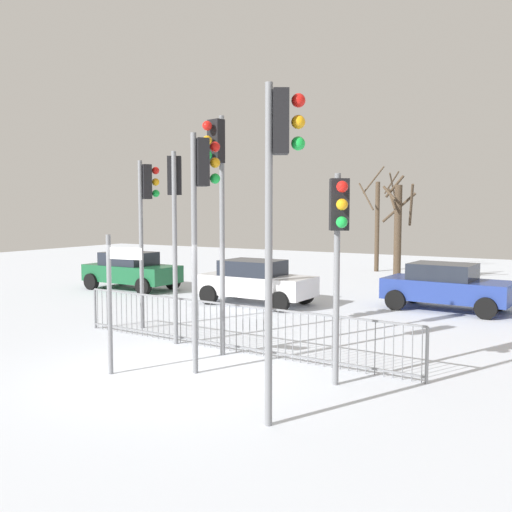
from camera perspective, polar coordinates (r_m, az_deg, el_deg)
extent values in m
plane|color=silver|center=(11.47, -8.30, -11.43)|extent=(60.00, 60.00, 0.00)
cylinder|color=slate|center=(10.36, 8.00, -2.42)|extent=(0.11, 0.11, 3.80)
cube|color=black|center=(10.12, 8.26, 5.08)|extent=(0.39, 0.36, 0.90)
sphere|color=red|center=(9.88, 8.55, 6.82)|extent=(0.20, 0.20, 0.20)
sphere|color=orange|center=(9.87, 8.53, 5.08)|extent=(0.20, 0.20, 0.20)
sphere|color=green|center=(9.87, 8.51, 3.34)|extent=(0.20, 0.20, 0.20)
cylinder|color=slate|center=(8.25, 1.27, -0.19)|extent=(0.11, 0.11, 4.95)
cube|color=black|center=(8.32, 2.46, 13.15)|extent=(0.36, 0.39, 0.90)
sphere|color=red|center=(8.39, 4.23, 15.15)|extent=(0.20, 0.20, 0.20)
sphere|color=orange|center=(8.34, 4.22, 13.12)|extent=(0.20, 0.20, 0.20)
sphere|color=green|center=(8.30, 4.21, 11.07)|extent=(0.20, 0.20, 0.20)
cylinder|color=slate|center=(13.49, -8.06, 0.72)|extent=(0.11, 0.11, 4.50)
cube|color=black|center=(13.64, -8.10, 7.90)|extent=(0.39, 0.36, 0.90)
sphere|color=red|center=(13.91, -8.03, 9.08)|extent=(0.20, 0.20, 0.20)
sphere|color=orange|center=(13.89, -8.02, 7.85)|extent=(0.20, 0.20, 0.20)
sphere|color=green|center=(13.88, -8.01, 6.61)|extent=(0.20, 0.20, 0.20)
cylinder|color=slate|center=(15.43, -11.32, 1.05)|extent=(0.11, 0.11, 4.43)
cube|color=black|center=(15.45, -10.83, 7.24)|extent=(0.39, 0.36, 0.90)
sphere|color=red|center=(15.53, -9.94, 8.35)|extent=(0.20, 0.20, 0.20)
sphere|color=orange|center=(15.52, -9.93, 7.25)|extent=(0.20, 0.20, 0.20)
sphere|color=green|center=(15.51, -9.91, 6.14)|extent=(0.20, 0.20, 0.20)
cylinder|color=slate|center=(12.34, -3.38, 1.87)|extent=(0.11, 0.11, 5.14)
cube|color=black|center=(12.29, -3.99, 11.28)|extent=(0.36, 0.28, 0.90)
sphere|color=red|center=(12.15, -4.87, 12.77)|extent=(0.20, 0.20, 0.20)
sphere|color=orange|center=(12.12, -4.86, 11.37)|extent=(0.20, 0.20, 0.20)
sphere|color=green|center=(12.08, -4.85, 9.95)|extent=(0.20, 0.20, 0.20)
cylinder|color=slate|center=(11.01, -6.13, 0.11)|extent=(0.11, 0.11, 4.60)
cube|color=black|center=(11.04, -5.37, 9.23)|extent=(0.39, 0.38, 0.90)
sphere|color=red|center=(11.13, -4.10, 10.76)|extent=(0.20, 0.20, 0.20)
sphere|color=orange|center=(11.10, -4.09, 9.22)|extent=(0.20, 0.20, 0.20)
sphere|color=green|center=(11.08, -4.08, 7.67)|extent=(0.20, 0.20, 0.20)
cylinder|color=slate|center=(11.36, -14.33, -4.72)|extent=(0.09, 0.09, 2.69)
cube|color=white|center=(11.01, -12.80, 0.24)|extent=(0.70, 0.12, 0.22)
cube|color=slate|center=(12.85, -2.64, -4.82)|extent=(8.85, 0.49, 0.04)
cube|color=slate|center=(13.04, -2.63, -8.86)|extent=(8.85, 0.49, 0.04)
cylinder|color=slate|center=(15.85, -15.46, -5.08)|extent=(0.02, 0.02, 1.05)
cylinder|color=slate|center=(15.72, -15.03, -5.16)|extent=(0.02, 0.02, 1.05)
cylinder|color=slate|center=(15.59, -14.58, -5.23)|extent=(0.02, 0.02, 1.05)
cylinder|color=slate|center=(15.46, -14.13, -5.31)|extent=(0.02, 0.02, 1.05)
cylinder|color=slate|center=(15.32, -13.67, -5.39)|extent=(0.02, 0.02, 1.05)
cylinder|color=slate|center=(15.19, -13.21, -5.46)|extent=(0.02, 0.02, 1.05)
cylinder|color=slate|center=(15.06, -12.73, -5.54)|extent=(0.02, 0.02, 1.05)
cylinder|color=slate|center=(14.94, -12.25, -5.62)|extent=(0.02, 0.02, 1.05)
cylinder|color=slate|center=(14.81, -11.76, -5.70)|extent=(0.02, 0.02, 1.05)
cylinder|color=slate|center=(14.68, -11.26, -5.78)|extent=(0.02, 0.02, 1.05)
cylinder|color=slate|center=(14.56, -10.75, -5.87)|extent=(0.02, 0.02, 1.05)
cylinder|color=slate|center=(14.44, -10.23, -5.95)|extent=(0.02, 0.02, 1.05)
cylinder|color=slate|center=(14.31, -9.71, -6.03)|extent=(0.02, 0.02, 1.05)
cylinder|color=slate|center=(14.19, -9.17, -6.12)|extent=(0.02, 0.02, 1.05)
cylinder|color=slate|center=(14.07, -8.63, -6.21)|extent=(0.02, 0.02, 1.05)
cylinder|color=slate|center=(13.95, -8.07, -6.29)|extent=(0.02, 0.02, 1.05)
cylinder|color=slate|center=(13.84, -7.51, -6.38)|extent=(0.02, 0.02, 1.05)
cylinder|color=slate|center=(13.72, -6.94, -6.47)|extent=(0.02, 0.02, 1.05)
cylinder|color=slate|center=(13.61, -6.35, -6.56)|extent=(0.02, 0.02, 1.05)
cylinder|color=slate|center=(13.49, -5.76, -6.65)|extent=(0.02, 0.02, 1.05)
cylinder|color=slate|center=(13.38, -5.15, -6.74)|extent=(0.02, 0.02, 1.05)
cylinder|color=slate|center=(13.27, -4.54, -6.83)|extent=(0.02, 0.02, 1.05)
cylinder|color=slate|center=(13.16, -3.91, -6.93)|extent=(0.02, 0.02, 1.05)
cylinder|color=slate|center=(13.06, -3.28, -7.02)|extent=(0.02, 0.02, 1.05)
cylinder|color=slate|center=(12.95, -2.63, -7.11)|extent=(0.02, 0.02, 1.05)
cylinder|color=slate|center=(12.85, -1.98, -7.21)|extent=(0.02, 0.02, 1.05)
cylinder|color=slate|center=(12.75, -1.31, -7.30)|extent=(0.02, 0.02, 1.05)
cylinder|color=slate|center=(12.65, -0.63, -7.40)|extent=(0.02, 0.02, 1.05)
cylinder|color=slate|center=(12.55, 0.06, -7.50)|extent=(0.02, 0.02, 1.05)
cylinder|color=slate|center=(12.45, 0.76, -7.59)|extent=(0.02, 0.02, 1.05)
cylinder|color=slate|center=(12.36, 1.47, -7.69)|extent=(0.02, 0.02, 1.05)
cylinder|color=slate|center=(12.27, 2.19, -7.79)|extent=(0.02, 0.02, 1.05)
cylinder|color=slate|center=(12.17, 2.93, -7.89)|extent=(0.02, 0.02, 1.05)
cylinder|color=slate|center=(12.09, 3.67, -7.98)|extent=(0.02, 0.02, 1.05)
cylinder|color=slate|center=(12.00, 4.43, -8.08)|extent=(0.02, 0.02, 1.05)
cylinder|color=slate|center=(11.92, 5.20, -8.18)|extent=(0.02, 0.02, 1.05)
cylinder|color=slate|center=(11.83, 5.98, -8.28)|extent=(0.02, 0.02, 1.05)
cylinder|color=slate|center=(11.75, 6.77, -8.37)|extent=(0.02, 0.02, 1.05)
cylinder|color=slate|center=(11.68, 7.57, -8.47)|extent=(0.02, 0.02, 1.05)
cylinder|color=slate|center=(11.60, 8.38, -8.57)|extent=(0.02, 0.02, 1.05)
cylinder|color=slate|center=(11.53, 9.20, -8.66)|extent=(0.02, 0.02, 1.05)
cylinder|color=slate|center=(11.46, 10.04, -8.76)|extent=(0.02, 0.02, 1.05)
cylinder|color=slate|center=(11.39, 10.88, -8.85)|extent=(0.02, 0.02, 1.05)
cylinder|color=slate|center=(11.32, 11.73, -8.95)|extent=(0.02, 0.02, 1.05)
cylinder|color=slate|center=(11.26, 12.60, -9.04)|extent=(0.02, 0.02, 1.05)
cylinder|color=slate|center=(11.20, 13.47, -9.13)|extent=(0.02, 0.02, 1.05)
cylinder|color=slate|center=(11.14, 14.36, -9.22)|extent=(0.02, 0.02, 1.05)
cylinder|color=slate|center=(11.09, 15.25, -9.31)|extent=(0.02, 0.02, 1.05)
cylinder|color=slate|center=(11.03, 16.16, -9.40)|extent=(0.02, 0.02, 1.05)
cylinder|color=slate|center=(15.92, -15.68, -5.05)|extent=(0.06, 0.06, 1.05)
cylinder|color=slate|center=(11.01, 16.61, -9.45)|extent=(0.06, 0.06, 1.05)
cube|color=silver|center=(19.10, 0.07, -2.89)|extent=(3.83, 1.76, 0.65)
cube|color=#1E232D|center=(19.11, -0.32, -1.23)|extent=(1.92, 1.53, 0.55)
cylinder|color=black|center=(19.24, 4.84, -3.83)|extent=(0.64, 0.23, 0.64)
cylinder|color=black|center=(17.75, 2.37, -4.54)|extent=(0.64, 0.23, 0.64)
cylinder|color=black|center=(20.57, -1.92, -3.26)|extent=(0.64, 0.23, 0.64)
cylinder|color=black|center=(19.19, -4.71, -3.85)|extent=(0.64, 0.23, 0.64)
cube|color=navy|center=(18.93, 18.44, -3.21)|extent=(3.90, 1.93, 0.65)
cube|color=#1E232D|center=(18.90, 18.05, -1.53)|extent=(1.99, 1.61, 0.55)
cylinder|color=black|center=(19.49, 22.93, -4.08)|extent=(0.65, 0.26, 0.64)
cylinder|color=black|center=(17.84, 21.86, -4.84)|extent=(0.65, 0.26, 0.64)
cylinder|color=black|center=(20.17, 15.37, -3.59)|extent=(0.65, 0.26, 0.64)
cylinder|color=black|center=(18.58, 13.68, -4.26)|extent=(0.65, 0.26, 0.64)
cube|color=#195933|center=(23.08, -12.21, -1.67)|extent=(3.81, 1.73, 0.65)
cube|color=#1E232D|center=(23.13, -12.51, -0.30)|extent=(1.91, 1.51, 0.55)
cylinder|color=black|center=(22.87, -8.27, -2.49)|extent=(0.64, 0.22, 0.64)
cylinder|color=black|center=(21.59, -11.12, -2.96)|extent=(0.64, 0.22, 0.64)
cylinder|color=black|center=(24.65, -13.14, -2.04)|extent=(0.64, 0.22, 0.64)
cylinder|color=black|center=(23.47, -16.03, -2.44)|extent=(0.64, 0.22, 0.64)
cylinder|color=#473828|center=(29.56, 11.93, 2.85)|extent=(0.22, 0.22, 4.51)
cylinder|color=#473828|center=(29.44, 13.38, 6.91)|extent=(0.27, 1.47, 1.11)
cylinder|color=#473828|center=(30.09, 11.59, 7.41)|extent=(0.92, 0.83, 1.41)
cylinder|color=#473828|center=(29.20, 10.87, 5.84)|extent=(1.13, 0.93, 1.39)
cylinder|color=#473828|center=(29.90, 13.31, 7.08)|extent=(1.11, 1.17, 1.08)
cylinder|color=#473828|center=(24.91, 13.88, 2.08)|extent=(0.31, 0.31, 4.16)
cylinder|color=#473828|center=(24.76, 13.34, 5.52)|extent=(0.56, 0.57, 0.90)
cylinder|color=#473828|center=(24.66, 13.10, 6.09)|extent=(0.78, 0.69, 0.65)
cylinder|color=#473828|center=(25.25, 13.61, 6.73)|extent=(0.71, 0.64, 0.96)
cylinder|color=#473828|center=(24.93, 15.15, 4.89)|extent=(0.50, 1.12, 1.75)
cylinder|color=#473828|center=(25.57, 14.02, 4.68)|extent=(1.42, 0.44, 1.31)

